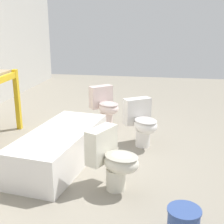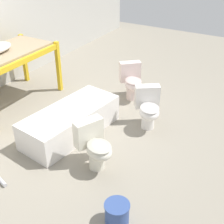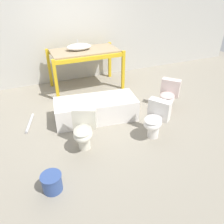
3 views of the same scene
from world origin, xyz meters
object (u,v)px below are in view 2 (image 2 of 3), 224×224
at_px(bathtub_main, 71,120).
at_px(toilet_far, 95,145).
at_px(toilet_extra, 148,107).
at_px(bucket_white, 117,213).
at_px(toilet_near, 132,81).

xyz_separation_m(bathtub_main, toilet_far, (-0.47, -0.74, 0.10)).
relative_size(toilet_extra, bucket_white, 2.32).
height_order(bathtub_main, toilet_near, toilet_near).
bearing_deg(bucket_white, toilet_far, 46.68).
bearing_deg(toilet_far, toilet_extra, 15.39).
height_order(toilet_near, toilet_extra, same).
bearing_deg(toilet_far, bucket_white, -108.90).
distance_m(bathtub_main, toilet_near, 1.54).
distance_m(bathtub_main, toilet_far, 0.88).
height_order(bathtub_main, bucket_white, bathtub_main).
relative_size(toilet_far, bucket_white, 2.32).
bearing_deg(toilet_near, bucket_white, -107.47).
bearing_deg(bucket_white, toilet_near, 23.90).
bearing_deg(toilet_far, bathtub_main, 82.20).
bearing_deg(toilet_near, toilet_extra, -89.51).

